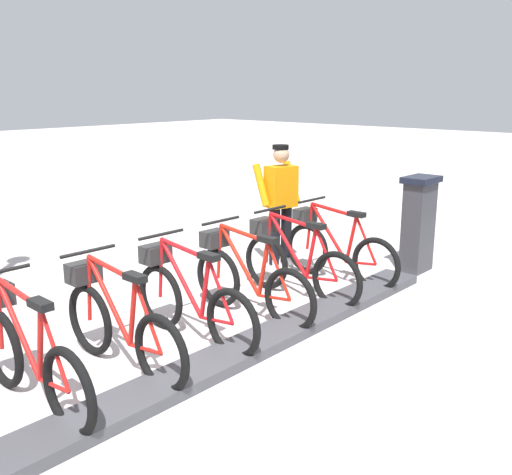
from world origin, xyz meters
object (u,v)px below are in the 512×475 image
object	(u,v)px
bike_docked_0	(335,248)
worker_near_rack	(280,200)
bike_docked_1	(295,262)
bike_docked_3	(189,298)
bike_docked_4	(117,323)
payment_kiosk	(418,222)
bike_docked_5	(27,354)
bike_docked_2	(247,278)

from	to	relation	value
bike_docked_0	worker_near_rack	bearing A→B (deg)	-5.26
bike_docked_0	bike_docked_1	bearing A→B (deg)	90.00
bike_docked_3	worker_near_rack	bearing A→B (deg)	-69.09
bike_docked_1	bike_docked_4	distance (m)	2.48
payment_kiosk	bike_docked_3	xyz separation A→B (m)	(0.57, 3.57, -0.24)
bike_docked_5	bike_docked_1	bearing A→B (deg)	-90.00
payment_kiosk	bike_docked_5	xyz separation A→B (m)	(0.57, 5.22, -0.24)
bike_docked_3	bike_docked_4	xyz separation A→B (m)	(0.00, 0.83, 0.00)
bike_docked_0	worker_near_rack	distance (m)	1.10
bike_docked_1	bike_docked_3	size ratio (longest dim) A/B	1.00
bike_docked_3	bike_docked_1	bearing A→B (deg)	-90.00
bike_docked_2	bike_docked_5	world-z (taller)	same
bike_docked_3	bike_docked_0	bearing A→B (deg)	-90.00
bike_docked_1	bike_docked_4	world-z (taller)	same
payment_kiosk	bike_docked_3	world-z (taller)	payment_kiosk
bike_docked_0	bike_docked_5	size ratio (longest dim) A/B	1.00
payment_kiosk	bike_docked_4	xyz separation A→B (m)	(0.57, 4.39, -0.24)
bike_docked_3	bike_docked_5	bearing A→B (deg)	90.00
payment_kiosk	worker_near_rack	bearing A→B (deg)	32.62
bike_docked_1	worker_near_rack	xyz separation A→B (m)	(0.98, -0.92, 0.48)
bike_docked_1	bike_docked_2	size ratio (longest dim) A/B	1.00
bike_docked_2	bike_docked_5	size ratio (longest dim) A/B	1.00
bike_docked_2	bike_docked_3	size ratio (longest dim) A/B	1.00
payment_kiosk	bike_docked_1	distance (m)	2.01
bike_docked_4	worker_near_rack	xyz separation A→B (m)	(0.98, -3.40, 0.48)
bike_docked_0	bike_docked_1	distance (m)	0.83
bike_docked_5	worker_near_rack	size ratio (longest dim) A/B	1.04
bike_docked_1	bike_docked_5	xyz separation A→B (m)	(0.00, 3.31, 0.00)
bike_docked_0	bike_docked_5	bearing A→B (deg)	90.00
bike_docked_2	bike_docked_5	bearing A→B (deg)	90.00
bike_docked_2	bike_docked_5	distance (m)	2.48
bike_docked_2	bike_docked_3	bearing A→B (deg)	90.00
payment_kiosk	bike_docked_5	distance (m)	5.26
bike_docked_0	bike_docked_5	distance (m)	4.13
payment_kiosk	worker_near_rack	size ratio (longest dim) A/B	0.77
payment_kiosk	worker_near_rack	distance (m)	1.86
bike_docked_1	bike_docked_2	world-z (taller)	same
bike_docked_2	bike_docked_1	bearing A→B (deg)	-90.00
bike_docked_3	bike_docked_4	bearing A→B (deg)	90.00
bike_docked_3	bike_docked_5	xyz separation A→B (m)	(0.00, 1.65, 0.00)
bike_docked_3	bike_docked_5	size ratio (longest dim) A/B	1.00
bike_docked_4	payment_kiosk	bearing A→B (deg)	-97.42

